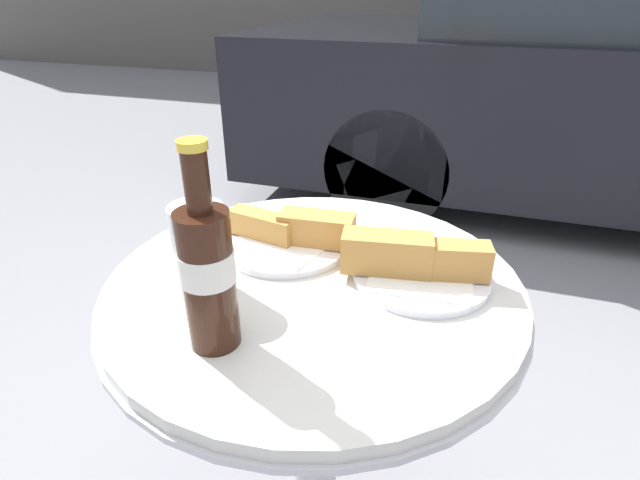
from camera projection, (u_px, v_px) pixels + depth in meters
name	position (u px, v px, depth m)	size (l,w,h in m)	color
bistro_table	(314.00, 381.00, 0.86)	(0.64, 0.64, 0.77)	#B7B7BC
cola_bottle_left	(208.00, 272.00, 0.58)	(0.07, 0.07, 0.26)	#33190F
drinking_glass	(201.00, 254.00, 0.70)	(0.08, 0.08, 0.14)	silver
lunch_plate_near	(416.00, 265.00, 0.75)	(0.23, 0.21, 0.07)	white
lunch_plate_far	(290.00, 236.00, 0.84)	(0.23, 0.22, 0.06)	white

